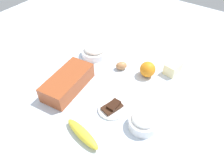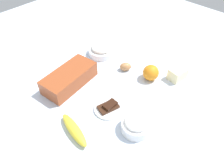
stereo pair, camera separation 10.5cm
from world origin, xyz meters
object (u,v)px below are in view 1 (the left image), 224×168
loaf_pan (68,82)px  banana (83,134)px  orange_fruit (148,69)px  sugar_bowl (143,121)px  flour_bowl (94,51)px  egg_near_butter (121,66)px  butter_block (173,68)px  chocolate_plate (112,108)px

loaf_pan → banana: size_ratio=1.55×
orange_fruit → sugar_bowl: bearing=-154.0°
flour_bowl → egg_near_butter: size_ratio=2.47×
sugar_bowl → egg_near_butter: (0.26, 0.28, -0.01)m
orange_fruit → butter_block: orange_fruit is taller
egg_near_butter → chocolate_plate: 0.29m
egg_near_butter → chocolate_plate: (-0.26, -0.13, -0.01)m
butter_block → egg_near_butter: butter_block is taller
butter_block → chocolate_plate: (-0.40, 0.11, -0.02)m
sugar_bowl → banana: (-0.19, 0.17, -0.01)m
orange_fruit → chocolate_plate: 0.30m
butter_block → chocolate_plate: butter_block is taller
flour_bowl → sugar_bowl: bearing=-119.7°
flour_bowl → sugar_bowl: size_ratio=1.23×
loaf_pan → egg_near_butter: size_ratio=4.75×
orange_fruit → butter_block: (0.10, -0.10, -0.01)m
loaf_pan → flour_bowl: bearing=5.7°
loaf_pan → orange_fruit: (0.31, -0.27, -0.00)m
loaf_pan → sugar_bowl: loaf_pan is taller
loaf_pan → butter_block: 0.55m
flour_bowl → egg_near_butter: bearing=-93.8°
sugar_bowl → orange_fruit: 0.33m
banana → butter_block: (0.58, -0.13, 0.01)m
loaf_pan → flour_bowl: (0.29, 0.07, -0.01)m
loaf_pan → egg_near_butter: 0.31m
loaf_pan → banana: bearing=-132.5°
butter_block → egg_near_butter: bearing=119.4°
sugar_bowl → egg_near_butter: size_ratio=2.01×
loaf_pan → butter_block: loaf_pan is taller
flour_bowl → banana: 0.55m
banana → egg_near_butter: egg_near_butter is taller
sugar_bowl → banana: 0.25m
banana → egg_near_butter: size_ratio=3.07×
egg_near_butter → banana: bearing=-166.0°
banana → egg_near_butter: (0.45, 0.11, 0.00)m
chocolate_plate → flour_bowl: bearing=49.6°
flour_bowl → butter_block: size_ratio=1.70×
sugar_bowl → butter_block: (0.40, 0.05, -0.00)m
butter_block → banana: bearing=167.7°
flour_bowl → egg_near_butter: flour_bowl is taller
orange_fruit → egg_near_butter: size_ratio=1.33×
butter_block → egg_near_butter: size_ratio=1.46×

